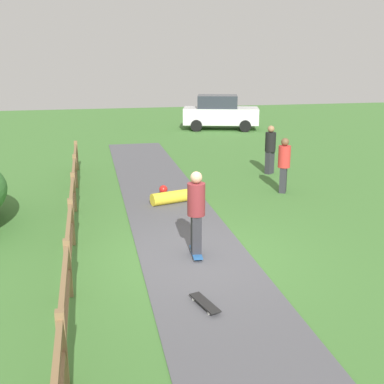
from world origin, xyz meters
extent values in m
plane|color=#427533|center=(0.00, 0.00, 0.00)|extent=(60.00, 60.00, 0.00)
cube|color=#515156|center=(0.00, 0.00, 0.01)|extent=(2.40, 28.00, 0.02)
cube|color=olive|center=(-2.60, -3.86, 0.55)|extent=(0.12, 0.12, 1.10)
cube|color=olive|center=(-2.60, -1.29, 0.55)|extent=(0.12, 0.12, 1.10)
cube|color=olive|center=(-2.60, 1.29, 0.55)|extent=(0.12, 0.12, 1.10)
cube|color=olive|center=(-2.60, 3.86, 0.55)|extent=(0.12, 0.12, 1.10)
cube|color=olive|center=(-2.60, 6.43, 0.55)|extent=(0.12, 0.12, 1.10)
cube|color=olive|center=(-2.60, 9.00, 0.55)|extent=(0.12, 0.12, 1.10)
cube|color=olive|center=(-2.60, 0.00, 0.50)|extent=(0.08, 18.00, 0.09)
cube|color=olive|center=(-2.60, 0.00, 0.95)|extent=(0.08, 18.00, 0.09)
cube|color=#265999|center=(0.03, 0.04, 0.09)|extent=(0.27, 0.81, 0.02)
cylinder|color=silver|center=(-0.02, 0.32, 0.05)|extent=(0.03, 0.06, 0.06)
cylinder|color=silver|center=(0.13, 0.31, 0.05)|extent=(0.03, 0.06, 0.06)
cylinder|color=silver|center=(-0.07, -0.23, 0.05)|extent=(0.03, 0.06, 0.06)
cylinder|color=silver|center=(0.08, -0.25, 0.05)|extent=(0.03, 0.06, 0.06)
cube|color=#2D2D33|center=(0.03, 0.04, 0.52)|extent=(0.23, 0.34, 0.84)
cylinder|color=maroon|center=(0.03, 0.04, 1.29)|extent=(0.41, 0.41, 0.70)
sphere|color=tan|center=(0.03, 0.04, 1.76)|extent=(0.25, 0.25, 0.25)
cylinder|color=yellow|center=(0.31, 4.03, 0.20)|extent=(1.59, 0.80, 0.36)
sphere|color=red|center=(0.05, 4.89, 0.20)|extent=(0.26, 0.26, 0.26)
cube|color=black|center=(-0.30, -2.20, 0.09)|extent=(0.41, 0.82, 0.02)
cylinder|color=silver|center=(-0.15, -2.45, 0.05)|extent=(0.05, 0.07, 0.06)
cylinder|color=silver|center=(-0.29, -2.49, 0.05)|extent=(0.05, 0.07, 0.06)
cylinder|color=silver|center=(-0.30, -1.92, 0.05)|extent=(0.05, 0.07, 0.06)
cylinder|color=silver|center=(-0.45, -1.96, 0.05)|extent=(0.05, 0.07, 0.06)
cube|color=#2D2D33|center=(4.26, 6.99, 0.41)|extent=(0.38, 0.35, 0.82)
cylinder|color=black|center=(4.26, 6.99, 1.16)|extent=(0.53, 0.53, 0.68)
sphere|color=#9E704C|center=(4.26, 6.99, 1.63)|extent=(0.25, 0.25, 0.25)
cube|color=#2D2D33|center=(3.80, 4.50, 0.40)|extent=(0.33, 0.38, 0.81)
cylinder|color=red|center=(3.80, 4.50, 1.15)|extent=(0.51, 0.51, 0.67)
sphere|color=brown|center=(3.80, 4.50, 1.61)|extent=(0.24, 0.24, 0.24)
cube|color=silver|center=(5.30, 17.77, 0.77)|extent=(4.50, 2.72, 0.90)
cube|color=#2D333D|center=(5.11, 17.82, 1.57)|extent=(2.53, 2.07, 0.70)
cylinder|color=black|center=(6.83, 18.27, 0.32)|extent=(0.68, 0.40, 0.64)
cylinder|color=black|center=(6.38, 16.57, 0.32)|extent=(0.68, 0.40, 0.64)
cylinder|color=black|center=(4.22, 18.96, 0.32)|extent=(0.68, 0.40, 0.64)
cylinder|color=black|center=(3.77, 17.26, 0.32)|extent=(0.68, 0.40, 0.64)
camera|label=1|loc=(-2.11, -9.82, 4.29)|focal=46.86mm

